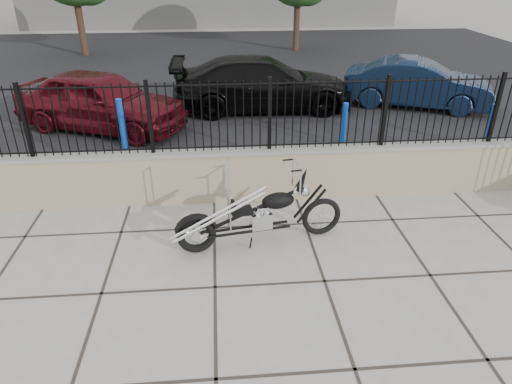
{
  "coord_description": "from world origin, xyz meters",
  "views": [
    {
      "loc": [
        0.14,
        -4.86,
        4.0
      ],
      "look_at": [
        0.67,
        1.31,
        0.74
      ],
      "focal_mm": 32.0,
      "sensor_mm": 36.0,
      "label": 1
    }
  ],
  "objects": [
    {
      "name": "car_red",
      "position": [
        -2.77,
        6.51,
        0.74
      ],
      "size": [
        4.66,
        3.33,
        1.47
      ],
      "primitive_type": "imported",
      "rotation": [
        0.0,
        0.0,
        1.16
      ],
      "color": "#500B14",
      "rests_on": "parking_lot"
    },
    {
      "name": "chopper_motorcycle",
      "position": [
        0.67,
        1.01,
        0.74
      ],
      "size": [
        2.5,
        0.83,
        1.48
      ],
      "primitive_type": null,
      "rotation": [
        0.0,
        0.0,
        0.16
      ],
      "color": "black",
      "rests_on": "ground_plane"
    },
    {
      "name": "car_blue",
      "position": [
        5.85,
        7.68,
        0.67
      ],
      "size": [
        4.3,
        2.85,
        1.34
      ],
      "primitive_type": "imported",
      "rotation": [
        0.0,
        0.0,
        1.18
      ],
      "color": "#0E1C34",
      "rests_on": "parking_lot"
    },
    {
      "name": "ground_plane",
      "position": [
        0.0,
        0.0,
        0.0
      ],
      "size": [
        90.0,
        90.0,
        0.0
      ],
      "primitive_type": "plane",
      "color": "#99968E",
      "rests_on": "ground"
    },
    {
      "name": "bollard_b",
      "position": [
        3.02,
        4.95,
        0.5
      ],
      "size": [
        0.15,
        0.15,
        0.99
      ],
      "primitive_type": "cylinder",
      "rotation": [
        0.0,
        0.0,
        0.28
      ],
      "color": "#0B13A8",
      "rests_on": "ground_plane"
    },
    {
      "name": "bollard_a",
      "position": [
        -2.04,
        5.18,
        0.57
      ],
      "size": [
        0.15,
        0.15,
        1.14
      ],
      "primitive_type": "cylinder",
      "rotation": [
        0.0,
        0.0,
        -0.11
      ],
      "color": "#0C2CBA",
      "rests_on": "ground_plane"
    },
    {
      "name": "car_black",
      "position": [
        1.42,
        7.82,
        0.73
      ],
      "size": [
        5.04,
        2.05,
        1.46
      ],
      "primitive_type": "imported",
      "rotation": [
        0.0,
        0.0,
        1.57
      ],
      "color": "black",
      "rests_on": "parking_lot"
    },
    {
      "name": "iron_fence",
      "position": [
        0.0,
        2.5,
        1.56
      ],
      "size": [
        14.0,
        0.08,
        1.2
      ],
      "primitive_type": "cube",
      "color": "black",
      "rests_on": "retaining_wall"
    },
    {
      "name": "bollard_c",
      "position": [
        6.24,
        4.4,
        0.52
      ],
      "size": [
        0.16,
        0.16,
        1.04
      ],
      "primitive_type": "cylinder",
      "rotation": [
        0.0,
        0.0,
        -0.34
      ],
      "color": "#0C40B9",
      "rests_on": "ground_plane"
    },
    {
      "name": "retaining_wall",
      "position": [
        0.0,
        2.5,
        0.48
      ],
      "size": [
        14.0,
        0.36,
        0.96
      ],
      "primitive_type": "cube",
      "color": "gray",
      "rests_on": "ground_plane"
    },
    {
      "name": "parking_lot",
      "position": [
        0.0,
        12.5,
        0.0
      ],
      "size": [
        30.0,
        30.0,
        0.0
      ],
      "primitive_type": "plane",
      "color": "black",
      "rests_on": "ground"
    }
  ]
}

